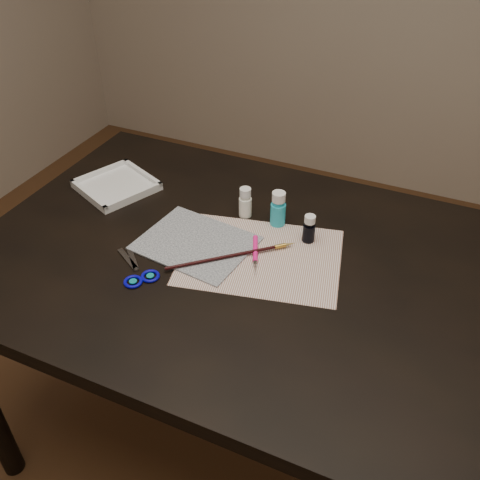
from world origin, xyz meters
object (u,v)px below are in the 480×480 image
at_px(paint_bottle_white, 245,202).
at_px(paint_bottle_navy, 309,229).
at_px(canvas, 196,243).
at_px(paint_bottle_cyan, 278,209).
at_px(scissors, 132,266).
at_px(palette_tray, 116,185).
at_px(paper, 261,257).

distance_m(paint_bottle_white, paint_bottle_navy, 0.19).
height_order(canvas, paint_bottle_cyan, paint_bottle_cyan).
relative_size(canvas, scissors, 1.59).
height_order(canvas, paint_bottle_navy, paint_bottle_navy).
bearing_deg(paint_bottle_navy, canvas, -152.90).
relative_size(paint_bottle_white, scissors, 0.49).
distance_m(canvas, paint_bottle_cyan, 0.23).
bearing_deg(palette_tray, paint_bottle_cyan, 2.97).
distance_m(scissors, palette_tray, 0.37).
xyz_separation_m(paper, paint_bottle_white, (-0.11, 0.15, 0.04)).
xyz_separation_m(canvas, scissors, (-0.10, -0.14, 0.00)).
bearing_deg(canvas, paint_bottle_cyan, 46.76).
bearing_deg(paint_bottle_white, paint_bottle_cyan, -1.51).
distance_m(canvas, scissors, 0.17).
height_order(paper, paint_bottle_white, paint_bottle_white).
height_order(paper, palette_tray, palette_tray).
bearing_deg(paint_bottle_cyan, palette_tray, -177.03).
height_order(canvas, scissors, scissors).
bearing_deg(paint_bottle_cyan, canvas, -133.24).
xyz_separation_m(paint_bottle_white, paint_bottle_cyan, (0.09, -0.00, 0.01)).
bearing_deg(paper, palette_tray, 166.58).
height_order(paper, scissors, scissors).
height_order(paint_bottle_cyan, palette_tray, paint_bottle_cyan).
bearing_deg(paper, canvas, -173.00).
distance_m(paint_bottle_cyan, paint_bottle_navy, 0.10).
xyz_separation_m(paint_bottle_white, palette_tray, (-0.39, -0.03, -0.03)).
distance_m(paint_bottle_white, paint_bottle_cyan, 0.09).
xyz_separation_m(paint_bottle_white, paint_bottle_navy, (0.19, -0.04, -0.00)).
bearing_deg(paint_bottle_cyan, paper, -85.13).
distance_m(paper, paint_bottle_white, 0.18).
height_order(paint_bottle_navy, palette_tray, paint_bottle_navy).
height_order(canvas, paint_bottle_white, paint_bottle_white).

